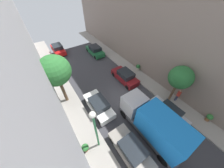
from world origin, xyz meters
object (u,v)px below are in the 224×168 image
at_px(parked_car_left_2, 131,150).
at_px(parked_car_left_3, 99,105).
at_px(parked_car_right_2, 125,76).
at_px(pedestrian, 178,95).
at_px(potted_plant_1, 138,67).
at_px(potted_plant_3, 209,117).
at_px(street_tree_1, 181,78).
at_px(delivery_truck, 154,124).
at_px(lamp_post, 95,127).
at_px(potted_plant_0, 85,148).
at_px(parked_car_right_1, 167,113).
at_px(street_tree_2, 55,71).
at_px(parked_car_left_4, 58,49).
at_px(parked_car_right_3, 95,50).

distance_m(parked_car_left_2, parked_car_left_3, 5.34).
xyz_separation_m(parked_car_right_2, pedestrian, (2.70, -6.25, 0.35)).
relative_size(potted_plant_1, potted_plant_3, 0.97).
distance_m(parked_car_left_2, street_tree_1, 8.31).
xyz_separation_m(delivery_truck, potted_plant_1, (5.77, 7.87, -1.17)).
xyz_separation_m(pedestrian, lamp_post, (-10.00, 0.81, 2.53)).
bearing_deg(potted_plant_0, parked_car_right_2, 31.57).
bearing_deg(delivery_truck, parked_car_right_2, 69.50).
height_order(parked_car_left_3, parked_car_right_1, same).
distance_m(pedestrian, potted_plant_0, 11.20).
relative_size(parked_car_left_2, street_tree_2, 0.71).
distance_m(street_tree_2, lamp_post, 6.58).
bearing_deg(delivery_truck, parked_car_left_2, -174.31).
xyz_separation_m(potted_plant_0, potted_plant_1, (11.51, 5.83, 0.01)).
height_order(street_tree_2, potted_plant_0, street_tree_2).
distance_m(parked_car_left_3, potted_plant_3, 11.32).
bearing_deg(street_tree_1, potted_plant_0, 177.02).
distance_m(parked_car_left_4, potted_plant_1, 14.98).
bearing_deg(potted_plant_0, street_tree_1, -2.98).
relative_size(parked_car_left_3, parked_car_left_4, 1.00).
xyz_separation_m(street_tree_1, potted_plant_3, (0.86, -3.93, -2.90)).
relative_size(street_tree_1, potted_plant_0, 5.54).
relative_size(parked_car_right_3, lamp_post, 0.81).
bearing_deg(potted_plant_3, potted_plant_0, 158.70).
bearing_deg(potted_plant_3, potted_plant_1, 89.98).
relative_size(parked_car_right_1, delivery_truck, 0.64).
xyz_separation_m(parked_car_left_2, delivery_truck, (2.70, 0.27, 1.07)).
bearing_deg(delivery_truck, parked_car_right_3, 80.35).
distance_m(parked_car_left_2, parked_car_right_2, 9.23).
bearing_deg(parked_car_left_3, parked_car_right_2, 21.77).
bearing_deg(lamp_post, parked_car_left_2, -47.18).
bearing_deg(parked_car_right_3, lamp_post, -117.38).
relative_size(potted_plant_1, lamp_post, 0.17).
height_order(parked_car_right_1, lamp_post, lamp_post).
distance_m(street_tree_2, potted_plant_3, 15.84).
bearing_deg(pedestrian, parked_car_right_1, -164.98).
bearing_deg(parked_car_right_1, delivery_truck, -174.80).
xyz_separation_m(parked_car_left_3, parked_car_left_4, (0.00, 15.16, 0.00)).
height_order(delivery_truck, potted_plant_3, delivery_truck).
distance_m(parked_car_right_1, potted_plant_0, 8.63).
bearing_deg(potted_plant_0, potted_plant_3, -21.30).
bearing_deg(potted_plant_1, lamp_post, -149.59).
bearing_deg(parked_car_right_3, potted_plant_3, -80.50).
distance_m(potted_plant_0, potted_plant_3, 12.35).
distance_m(pedestrian, potted_plant_1, 6.92).
relative_size(potted_plant_0, potted_plant_3, 0.92).
distance_m(parked_car_left_2, pedestrian, 8.20).
distance_m(street_tree_2, potted_plant_0, 7.37).
bearing_deg(lamp_post, parked_car_right_2, 36.70).
relative_size(street_tree_1, potted_plant_1, 5.26).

